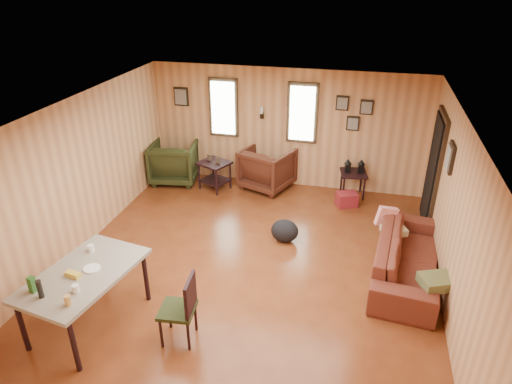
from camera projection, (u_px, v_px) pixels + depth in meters
room at (265, 187)px, 6.69m from camera, size 5.54×6.04×2.44m
sofa at (408, 251)px, 6.58m from camera, size 0.87×2.26×0.86m
recliner_brown at (267, 166)px, 9.24m from camera, size 1.15×1.12×0.94m
recliner_green at (174, 160)px, 9.54m from camera, size 1.04×1.00×0.95m
end_table at (215, 171)px, 9.22m from camera, size 0.73×0.70×0.72m
side_table at (354, 171)px, 8.88m from camera, size 0.57×0.57×0.78m
cooler at (347, 199)px, 8.67m from camera, size 0.45×0.40×0.27m
backpack at (285, 231)px, 7.53m from camera, size 0.54×0.46×0.40m
sofa_pillows at (411, 250)px, 6.49m from camera, size 1.07×1.78×0.37m
dining_table at (83, 278)px, 5.55m from camera, size 1.17×1.67×1.01m
dining_chair at (183, 306)px, 5.40m from camera, size 0.45×0.45×0.91m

